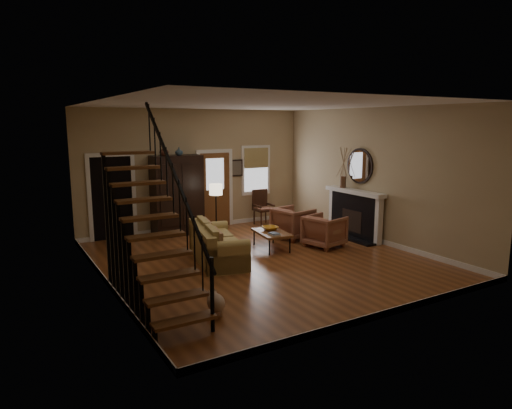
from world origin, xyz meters
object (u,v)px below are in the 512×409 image
armoire (177,195)px  armchair_right (293,223)px  sofa (218,243)px  floor_lamp (216,212)px  armchair_left (324,231)px  coffee_table (271,240)px  side_chair (264,208)px

armoire → armchair_right: (2.39, -1.91, -0.65)m
sofa → floor_lamp: 1.82m
armchair_left → floor_lamp: (-1.95, 1.89, 0.33)m
sofa → floor_lamp: (0.75, 1.63, 0.34)m
coffee_table → floor_lamp: (-0.74, 1.43, 0.51)m
sofa → side_chair: 3.67m
sofa → armchair_right: 2.65m
armchair_left → armchair_right: size_ratio=0.95×
sofa → coffee_table: size_ratio=1.87×
side_chair → armoire: bearing=175.5°
floor_lamp → armchair_left: bearing=-44.0°
side_chair → floor_lamp: bearing=-155.6°
armchair_right → floor_lamp: bearing=54.0°
sofa → coffee_table: bearing=20.1°
coffee_table → armchair_left: bearing=-20.7°
sofa → armchair_right: size_ratio=2.31×
armoire → sofa: armoire is taller
armchair_left → floor_lamp: floor_lamp is taller
sofa → armchair_left: (2.70, -0.26, 0.00)m
armoire → floor_lamp: 1.28m
floor_lamp → side_chair: (1.93, 0.87, -0.20)m
armoire → side_chair: armoire is taller
armoire → sofa: 2.79m
sofa → floor_lamp: size_ratio=1.42×
sofa → coffee_table: (1.49, 0.20, -0.17)m
sofa → side_chair: bearing=55.6°
sofa → armchair_left: bearing=7.1°
armoire → armchair_right: size_ratio=2.39×
coffee_table → side_chair: 2.61m
armchair_left → armchair_right: armchair_right is taller
armchair_right → floor_lamp: size_ratio=0.62×
sofa → armchair_right: armchair_right is taller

